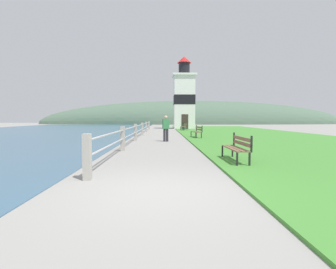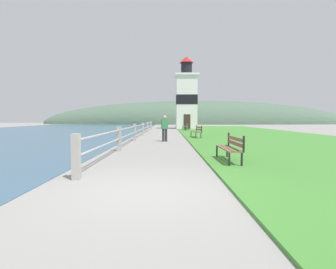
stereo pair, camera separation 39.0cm
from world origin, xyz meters
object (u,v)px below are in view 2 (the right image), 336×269
at_px(park_bench_near, 231,146).
at_px(person_strolling, 165,127).
at_px(trash_bin, 187,127).
at_px(lighthouse, 187,98).
at_px(park_bench_far, 187,126).
at_px(park_bench_midway, 197,131).

relative_size(park_bench_near, person_strolling, 1.14).
bearing_deg(trash_bin, park_bench_near, -90.53).
bearing_deg(park_bench_near, lighthouse, -91.75).
bearing_deg(park_bench_near, person_strolling, -74.68).
xyz_separation_m(park_bench_near, trash_bin, (0.22, 24.24, -0.12)).
xyz_separation_m(park_bench_far, lighthouse, (0.39, 5.60, 3.73)).
xyz_separation_m(park_bench_near, park_bench_far, (0.10, 22.43, 0.00)).
bearing_deg(park_bench_midway, park_bench_far, -97.29).
bearing_deg(lighthouse, park_bench_near, -91.02).
height_order(park_bench_near, park_bench_midway, same).
xyz_separation_m(park_bench_near, lighthouse, (0.50, 28.03, 3.73)).
distance_m(lighthouse, person_strolling, 20.64).
bearing_deg(park_bench_midway, trash_bin, -97.77).
xyz_separation_m(park_bench_near, park_bench_midway, (0.07, 10.62, -0.00)).
bearing_deg(person_strolling, trash_bin, -25.12).
relative_size(park_bench_near, trash_bin, 2.22).
bearing_deg(trash_bin, park_bench_midway, -90.65).
bearing_deg(person_strolling, park_bench_near, 179.57).
height_order(park_bench_midway, trash_bin, park_bench_midway).
height_order(park_bench_midway, person_strolling, person_strolling).
relative_size(park_bench_midway, person_strolling, 1.03).
bearing_deg(park_bench_near, trash_bin, -91.26).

